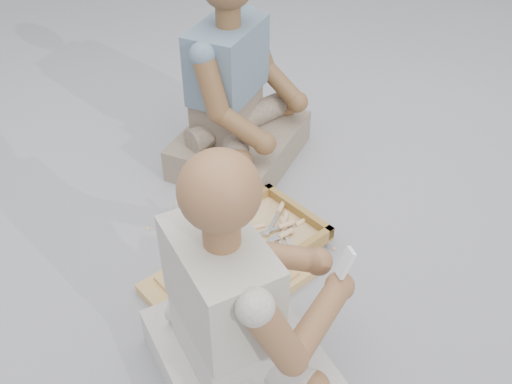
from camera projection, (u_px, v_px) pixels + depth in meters
ground at (290, 273)px, 2.29m from camera, size 60.00×60.00×0.00m
carved_panel at (228, 280)px, 2.23m from camera, size 0.65×0.47×0.04m
tool_tray at (257, 238)px, 2.35m from camera, size 0.55×0.47×0.06m
chisel_0 at (284, 228)px, 2.39m from camera, size 0.11×0.21×0.02m
chisel_1 at (285, 222)px, 2.42m from camera, size 0.16×0.17×0.02m
chisel_2 at (251, 228)px, 2.39m from camera, size 0.22×0.08×0.02m
chisel_3 at (281, 226)px, 2.38m from camera, size 0.22×0.04×0.02m
chisel_4 at (255, 244)px, 2.30m from camera, size 0.17×0.17×0.02m
chisel_5 at (279, 210)px, 2.46m from camera, size 0.19×0.15×0.02m
chisel_6 at (239, 223)px, 2.41m from camera, size 0.11×0.21×0.02m
chisel_7 at (282, 236)px, 2.34m from camera, size 0.22×0.03×0.02m
chisel_8 at (298, 224)px, 2.41m from camera, size 0.22×0.04×0.02m
wood_chip_0 at (251, 209)px, 2.59m from camera, size 0.02×0.02×0.00m
wood_chip_1 at (193, 289)px, 2.22m from camera, size 0.02×0.02×0.00m
wood_chip_2 at (179, 222)px, 2.52m from camera, size 0.02×0.02×0.00m
wood_chip_3 at (310, 273)px, 2.28m from camera, size 0.02×0.02×0.00m
wood_chip_4 at (238, 320)px, 2.10m from camera, size 0.02×0.02×0.00m
wood_chip_5 at (193, 223)px, 2.52m from camera, size 0.02×0.02×0.00m
wood_chip_6 at (245, 208)px, 2.59m from camera, size 0.02×0.02×0.00m
wood_chip_7 at (268, 239)px, 2.44m from camera, size 0.02×0.02×0.00m
wood_chip_8 at (148, 228)px, 2.49m from camera, size 0.02×0.02×0.00m
wood_chip_9 at (284, 271)px, 2.29m from camera, size 0.02×0.02×0.00m
wood_chip_10 at (186, 265)px, 2.32m from camera, size 0.02×0.02×0.00m
wood_chip_11 at (334, 249)px, 2.39m from camera, size 0.02×0.02×0.00m
wood_chip_12 at (179, 219)px, 2.54m from camera, size 0.02×0.02×0.00m
craftsman at (237, 317)px, 1.72m from camera, size 0.64×0.63×0.92m
companion at (236, 100)px, 2.70m from camera, size 0.82×0.77×1.00m
mobile_phone at (345, 263)px, 1.73m from camera, size 0.06×0.05×0.10m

